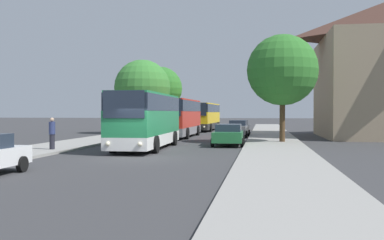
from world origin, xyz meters
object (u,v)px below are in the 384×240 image
at_px(bus_rear, 204,116).
at_px(tree_left_near, 142,88).
at_px(parked_car_right_near, 228,134).
at_px(tree_left_far, 161,89).
at_px(tree_right_near, 282,70).
at_px(parked_car_right_far, 238,128).
at_px(bus_front, 147,120).
at_px(bus_middle, 179,117).
at_px(pedestrian_waiting_far, 52,133).

height_order(bus_rear, tree_left_near, tree_left_near).
distance_m(bus_rear, parked_car_right_near, 25.21).
height_order(tree_left_near, tree_left_far, tree_left_far).
relative_size(bus_rear, tree_left_far, 1.53).
bearing_deg(tree_left_near, tree_right_near, -42.37).
relative_size(parked_car_right_far, tree_left_near, 0.57).
bearing_deg(bus_rear, bus_front, -88.97).
height_order(bus_front, tree_left_near, tree_left_near).
xyz_separation_m(bus_middle, tree_left_near, (-5.00, 5.60, 3.06)).
distance_m(bus_front, bus_rear, 28.08).
relative_size(bus_front, tree_right_near, 1.32).
xyz_separation_m(parked_car_right_far, pedestrian_waiting_far, (-9.89, -17.77, 0.28)).
height_order(bus_rear, pedestrian_waiting_far, bus_rear).
distance_m(pedestrian_waiting_far, tree_left_near, 22.19).
distance_m(bus_rear, tree_left_far, 6.75).
distance_m(tree_left_near, tree_right_near, 19.08).
bearing_deg(bus_middle, bus_front, -88.24).
relative_size(parked_car_right_far, tree_right_near, 0.57).
relative_size(tree_left_near, tree_right_near, 0.99).
bearing_deg(pedestrian_waiting_far, bus_middle, -160.64).
xyz_separation_m(bus_middle, parked_car_right_far, (5.41, 1.52, -1.04)).
bearing_deg(bus_rear, tree_right_near, -67.52).
bearing_deg(tree_right_near, bus_rear, 111.45).
height_order(parked_car_right_near, parked_car_right_far, parked_car_right_far).
bearing_deg(tree_left_near, parked_car_right_near, -56.28).
height_order(bus_middle, tree_left_near, tree_left_near).
height_order(bus_front, bus_rear, bus_front).
relative_size(parked_car_right_near, tree_left_near, 0.60).
xyz_separation_m(bus_rear, tree_left_far, (-5.71, 0.69, 3.53)).
height_order(bus_rear, tree_left_far, tree_left_far).
xyz_separation_m(bus_front, tree_left_near, (-5.42, 18.87, 3.06)).
bearing_deg(tree_left_far, bus_middle, -71.15).
relative_size(bus_rear, tree_left_near, 1.58).
height_order(bus_front, parked_car_right_near, bus_front).
bearing_deg(pedestrian_waiting_far, bus_front, 156.16).
bearing_deg(bus_middle, bus_rear, 88.38).
distance_m(bus_front, tree_right_near, 11.13).
distance_m(bus_front, tree_left_near, 19.87).
bearing_deg(parked_car_right_far, tree_left_near, -17.96).
height_order(bus_rear, parked_car_right_far, bus_rear).
xyz_separation_m(pedestrian_waiting_far, tree_left_near, (-0.53, 21.85, 3.82)).
relative_size(parked_car_right_near, pedestrian_waiting_far, 2.51).
xyz_separation_m(bus_middle, pedestrian_waiting_far, (-4.47, -16.25, -0.76)).
distance_m(bus_rear, tree_right_near, 23.98).
bearing_deg(bus_front, tree_left_near, 104.77).
distance_m(pedestrian_waiting_far, tree_right_near, 16.83).
bearing_deg(parked_car_right_near, bus_middle, -62.63).
bearing_deg(tree_left_far, parked_car_right_far, -52.57).
height_order(bus_middle, parked_car_right_far, bus_middle).
height_order(bus_front, tree_right_near, tree_right_near).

